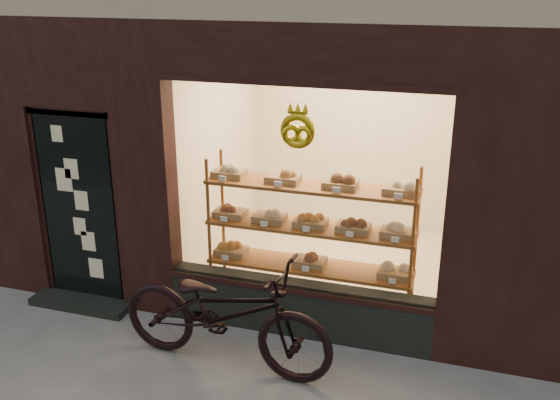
% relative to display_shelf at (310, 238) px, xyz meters
% --- Properties ---
extents(display_shelf, '(2.20, 0.45, 1.70)m').
position_rel_display_shelf_xyz_m(display_shelf, '(0.00, 0.00, 0.00)').
color(display_shelf, brown).
rests_on(display_shelf, ground).
extents(bicycle, '(2.15, 0.87, 1.11)m').
position_rel_display_shelf_xyz_m(bicycle, '(-0.49, -1.18, -0.32)').
color(bicycle, black).
rests_on(bicycle, ground).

